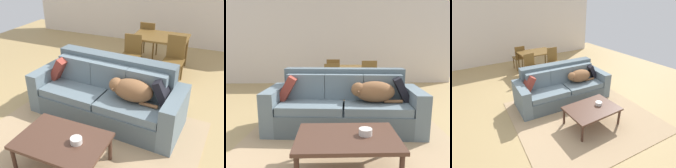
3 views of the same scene
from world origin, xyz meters
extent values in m
plane|color=tan|center=(0.00, 0.00, 0.00)|extent=(10.00, 10.00, 0.00)
cube|color=tan|center=(0.16, -0.88, 0.01)|extent=(3.18, 3.03, 0.01)
cube|color=#505E65|center=(0.16, -0.05, 0.17)|extent=(2.03, 1.04, 0.35)
cube|color=slate|center=(-0.34, -0.01, 0.41)|extent=(1.01, 0.93, 0.12)
cube|color=slate|center=(0.65, -0.08, 0.41)|extent=(1.01, 0.93, 0.12)
cube|color=#505E65|center=(0.18, 0.28, 0.71)|extent=(1.98, 0.38, 0.47)
cube|color=slate|center=(-0.44, 0.14, 0.67)|extent=(0.61, 0.20, 0.40)
cube|color=slate|center=(0.17, 0.09, 0.67)|extent=(0.61, 0.20, 0.40)
cube|color=slate|center=(0.77, 0.05, 0.67)|extent=(0.61, 0.20, 0.40)
cube|color=slate|center=(-0.93, 0.03, 0.33)|extent=(0.27, 0.92, 0.67)
cube|color=slate|center=(1.24, -0.12, 0.33)|extent=(0.27, 0.92, 0.67)
ellipsoid|color=brown|center=(0.62, -0.13, 0.63)|extent=(0.62, 0.39, 0.32)
sphere|color=brown|center=(0.37, -0.13, 0.67)|extent=(0.21, 0.21, 0.21)
cone|color=brown|center=(0.36, -0.23, 0.66)|extent=(0.10, 0.12, 0.10)
cylinder|color=brown|center=(0.89, -0.22, 0.50)|extent=(0.27, 0.07, 0.05)
cube|color=maroon|center=(-0.72, 0.13, 0.66)|extent=(0.34, 0.43, 0.42)
cube|color=black|center=(1.05, 0.00, 0.65)|extent=(0.29, 0.41, 0.41)
cube|color=#4E3124|center=(0.13, -1.23, 0.40)|extent=(1.07, 0.74, 0.04)
cylinder|color=#422A1F|center=(-0.36, -1.55, 0.19)|extent=(0.05, 0.05, 0.38)
cylinder|color=#422A1F|center=(-0.36, -0.91, 0.19)|extent=(0.05, 0.05, 0.38)
cylinder|color=#422A1F|center=(0.61, -0.91, 0.19)|extent=(0.05, 0.05, 0.38)
cylinder|color=silver|center=(0.32, -1.21, 0.45)|extent=(0.14, 0.14, 0.07)
cube|color=brown|center=(0.44, 2.21, 0.74)|extent=(1.17, 0.84, 0.04)
cylinder|color=brown|center=(-0.10, 1.84, 0.36)|extent=(0.05, 0.05, 0.72)
cylinder|color=brown|center=(0.97, 1.84, 0.36)|extent=(0.05, 0.05, 0.72)
cylinder|color=brown|center=(-0.10, 2.58, 0.36)|extent=(0.05, 0.05, 0.72)
cylinder|color=brown|center=(0.97, 2.58, 0.36)|extent=(0.05, 0.05, 0.72)
cube|color=brown|center=(-0.01, 1.54, 0.45)|extent=(0.44, 0.44, 0.04)
cube|color=brown|center=(-0.03, 1.72, 0.67)|extent=(0.36, 0.08, 0.41)
cylinder|color=brown|center=(-0.16, 1.35, 0.21)|extent=(0.04, 0.04, 0.43)
cylinder|color=brown|center=(0.18, 1.39, 0.21)|extent=(0.04, 0.04, 0.43)
cylinder|color=brown|center=(-0.19, 1.69, 0.21)|extent=(0.04, 0.04, 0.43)
cylinder|color=brown|center=(0.14, 1.73, 0.21)|extent=(0.04, 0.04, 0.43)
cube|color=brown|center=(0.85, 1.61, 0.44)|extent=(0.41, 0.41, 0.04)
cube|color=brown|center=(0.86, 1.79, 0.70)|extent=(0.36, 0.04, 0.48)
cylinder|color=brown|center=(0.68, 1.45, 0.21)|extent=(0.04, 0.04, 0.42)
cylinder|color=brown|center=(1.02, 1.44, 0.21)|extent=(0.04, 0.04, 0.42)
cylinder|color=brown|center=(0.69, 1.79, 0.21)|extent=(0.04, 0.04, 0.42)
cylinder|color=brown|center=(1.03, 1.78, 0.21)|extent=(0.04, 0.04, 0.42)
cube|color=brown|center=(0.01, 2.82, 0.45)|extent=(0.40, 0.40, 0.04)
cube|color=brown|center=(0.01, 2.64, 0.68)|extent=(0.36, 0.04, 0.43)
cylinder|color=brown|center=(0.18, 2.99, 0.21)|extent=(0.04, 0.04, 0.43)
cylinder|color=brown|center=(-0.16, 2.99, 0.21)|extent=(0.04, 0.04, 0.43)
cylinder|color=brown|center=(0.18, 2.65, 0.21)|extent=(0.04, 0.04, 0.43)
cylinder|color=brown|center=(-0.16, 2.65, 0.21)|extent=(0.04, 0.04, 0.43)
camera|label=1|loc=(1.62, -3.15, 2.40)|focal=40.82mm
camera|label=2|loc=(-0.03, -3.38, 1.39)|focal=35.30mm
camera|label=3|loc=(-2.06, -3.61, 2.49)|focal=29.25mm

